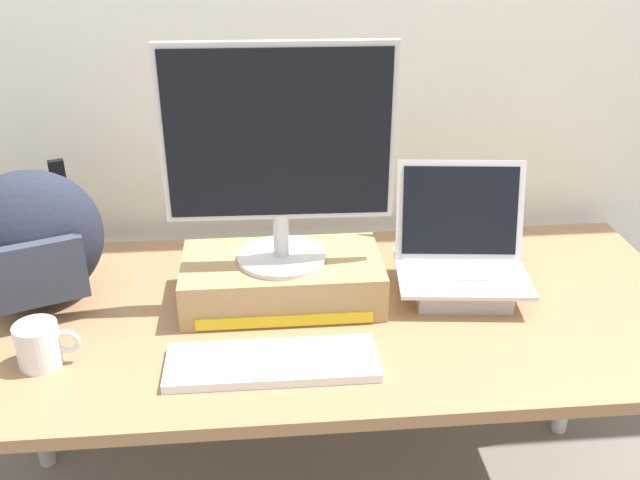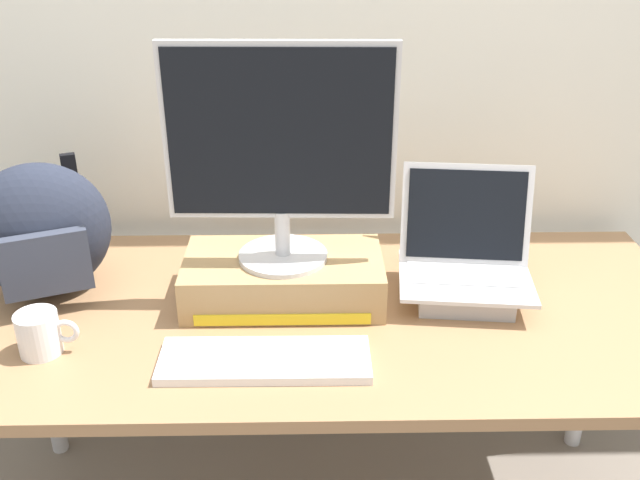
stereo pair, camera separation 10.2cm
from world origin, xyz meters
The scene contains 9 objects.
back_wall centered at (0.00, 0.50, 1.30)m, with size 7.00×0.10×2.60m, color silver.
desk centered at (0.00, 0.00, 0.67)m, with size 1.79×0.80×0.74m.
toner_box_yellow centered at (-0.09, 0.05, 0.79)m, with size 0.47×0.26×0.11m.
desktop_monitor centered at (-0.09, 0.05, 1.12)m, with size 0.51×0.21×0.51m.
open_laptop centered at (0.35, 0.05, 0.80)m, with size 0.34×0.28×0.30m.
external_keyboard centered at (-0.12, -0.22, 0.75)m, with size 0.44×0.15×0.02m.
messenger_backpack centered at (-0.66, 0.09, 0.90)m, with size 0.38×0.31×0.33m.
coffee_mug centered at (-0.60, -0.17, 0.79)m, with size 0.13×0.09×0.10m.
plush_toy centered at (-0.80, 0.34, 0.78)m, with size 0.09×0.09×0.09m.
Camera 2 is at (-0.03, -1.44, 1.63)m, focal length 39.82 mm.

